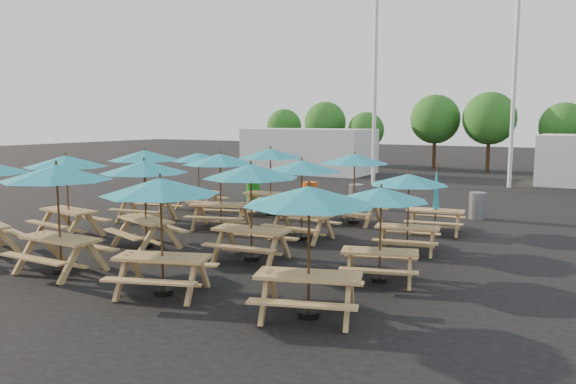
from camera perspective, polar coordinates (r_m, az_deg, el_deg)
The scene contains 29 objects.
ground at distance 16.81m, azimuth -2.56°, elevation -4.29°, with size 120.00×120.00×0.00m, color black.
picnic_unit_1 at distance 17.36m, azimuth -21.61°, elevation 2.55°, with size 2.60×2.60×2.40m.
picnic_unit_2 at distance 19.10m, azimuth -14.35°, elevation 3.29°, with size 2.74×2.74×2.42m.
picnic_unit_3 at distance 21.41m, azimuth -9.10°, elevation 3.27°, with size 2.35×2.35×2.17m.
picnic_unit_4 at distance 13.25m, azimuth -22.43°, elevation 1.33°, with size 2.40×2.40×2.44m.
picnic_unit_5 at distance 15.23m, azimuth -14.41°, elevation 2.07°, with size 2.91×2.91×2.35m.
picnic_unit_6 at distance 17.43m, azimuth -6.90°, elevation 2.97°, with size 2.94×2.94×2.38m.
picnic_unit_7 at distance 19.83m, azimuth -1.80°, elevation 3.63°, with size 2.61×2.61×2.41m.
picnic_unit_8 at distance 10.98m, azimuth -12.83°, elevation 0.00°, with size 2.91×2.91×2.32m.
picnic_unit_9 at distance 13.38m, azimuth -3.79°, elevation 1.65°, with size 2.57×2.57×2.37m.
picnic_unit_10 at distance 15.75m, azimuth 1.41°, elevation 2.26°, with size 2.32×2.32×2.28m.
picnic_unit_11 at distance 18.39m, azimuth 6.77°, elevation 3.03°, with size 2.41×2.41×2.31m.
picnic_unit_12 at distance 9.46m, azimuth 2.14°, elevation -1.02°, with size 2.87×2.87×2.31m.
picnic_unit_13 at distance 11.76m, azimuth 9.43°, elevation -0.68°, with size 2.51×2.51×2.03m.
picnic_unit_14 at distance 14.55m, azimuth 12.18°, elevation 0.87°, with size 2.39×2.39×2.05m.
picnic_unit_15 at distance 17.34m, azimuth 14.78°, elevation -1.22°, with size 1.90×1.72×2.14m.
waste_bin_0 at distance 23.90m, azimuth -3.57°, elevation 0.30°, with size 0.57×0.57×0.92m, color #178218.
waste_bin_1 at distance 22.44m, azimuth 2.23°, elevation -0.15°, with size 0.57×0.57×0.92m, color #D84B0C.
waste_bin_2 at distance 21.80m, azimuth 6.95°, elevation -0.42°, with size 0.57×0.57×0.92m, color gray.
waste_bin_3 at distance 20.34m, azimuth 18.69°, elevation -1.32°, with size 0.57×0.57×0.92m, color gray.
mast_0 at distance 30.02m, azimuth 8.86°, elevation 12.27°, with size 0.20×0.20×12.00m, color silver.
mast_1 at distance 30.30m, azimuth 22.08°, elevation 11.78°, with size 0.20×0.20×12.00m, color silver.
event_tent_0 at distance 36.11m, azimuth 2.11°, elevation 4.21°, with size 8.00×4.00×2.80m, color silver.
tree_0 at distance 45.35m, azimuth -0.39°, elevation 6.67°, with size 2.80×2.80×4.24m.
tree_1 at distance 42.11m, azimuth 3.79°, elevation 7.03°, with size 3.11×3.11×4.72m.
tree_2 at distance 40.51m, azimuth 7.92°, elevation 6.22°, with size 2.59×2.59×3.93m.
tree_3 at distance 40.02m, azimuth 14.73°, elevation 7.16°, with size 3.36×3.36×5.09m.
tree_4 at distance 38.76m, azimuth 19.80°, elevation 7.04°, with size 3.41×3.41×5.17m.
tree_5 at distance 38.63m, azimuth 26.23°, elevation 6.00°, with size 2.94×2.94×4.45m.
Camera 1 is at (8.87, -13.87, 3.40)m, focal length 35.00 mm.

